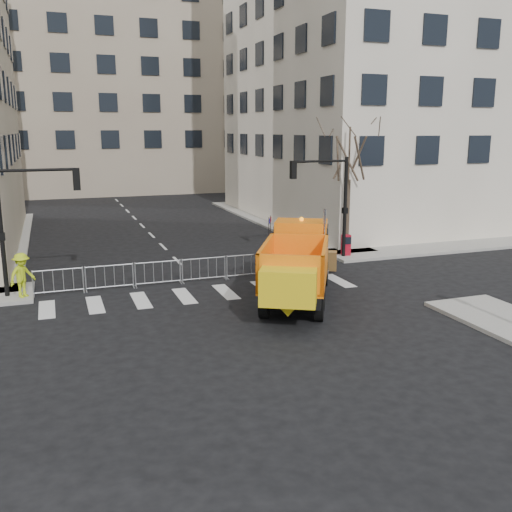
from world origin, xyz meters
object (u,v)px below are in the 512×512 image
object	(u,v)px
plow_truck	(297,263)
newspaper_box	(346,245)
cop_b	(321,256)
cop_a	(319,260)
cop_c	(317,260)
worker	(22,275)

from	to	relation	value
plow_truck	newspaper_box	size ratio (longest dim) A/B	8.46
cop_b	cop_a	bearing A→B (deg)	45.65
plow_truck	cop_c	size ratio (longest dim) A/B	5.65
cop_b	worker	distance (m)	13.28
cop_a	cop_c	distance (m)	0.20
cop_b	cop_c	size ratio (longest dim) A/B	1.05
newspaper_box	cop_a	bearing A→B (deg)	-122.94
cop_a	newspaper_box	bearing A→B (deg)	-142.12
plow_truck	cop_c	xyz separation A→B (m)	(2.43, 3.16, -0.77)
cop_c	newspaper_box	world-z (taller)	cop_c
worker	cop_c	bearing A→B (deg)	-45.37
cop_a	worker	bearing A→B (deg)	-9.68
cop_c	newspaper_box	size ratio (longest dim) A/B	1.50
cop_b	newspaper_box	size ratio (longest dim) A/B	1.57
cop_b	newspaper_box	bearing A→B (deg)	-144.37
plow_truck	cop_c	distance (m)	4.06
cop_c	worker	world-z (taller)	worker
plow_truck	cop_b	xyz separation A→B (m)	(2.94, 3.79, -0.73)
plow_truck	worker	size ratio (longest dim) A/B	5.12
plow_truck	cop_b	world-z (taller)	plow_truck
cop_c	cop_a	bearing A→B (deg)	164.93
cop_a	cop_c	size ratio (longest dim) A/B	0.99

